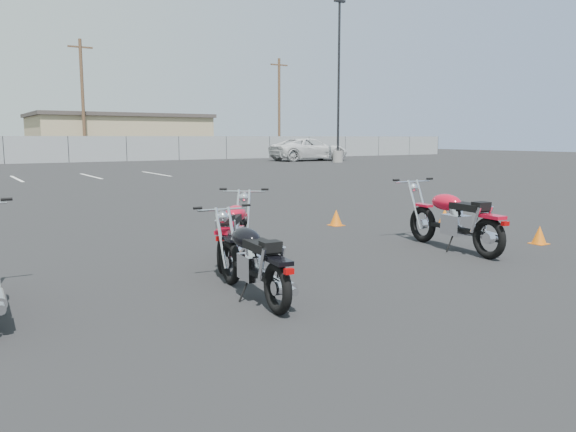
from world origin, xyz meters
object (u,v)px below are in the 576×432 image
motorcycle_third_red (234,232)px  motorcycle_rear_red (455,220)px  motorcycle_second_black (253,260)px  white_van (309,143)px

motorcycle_third_red → motorcycle_rear_red: bearing=-17.0°
motorcycle_second_black → white_van: 36.04m
motorcycle_second_black → motorcycle_third_red: bearing=69.7°
motorcycle_rear_red → motorcycle_second_black: bearing=-170.5°
motorcycle_third_red → white_van: (20.22, 27.76, 0.86)m
motorcycle_third_red → motorcycle_rear_red: motorcycle_rear_red is taller
white_van → motorcycle_rear_red: bearing=153.1°
motorcycle_second_black → motorcycle_rear_red: 3.92m
motorcycle_second_black → motorcycle_third_red: 1.75m
motorcycle_second_black → white_van: bearing=54.7°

